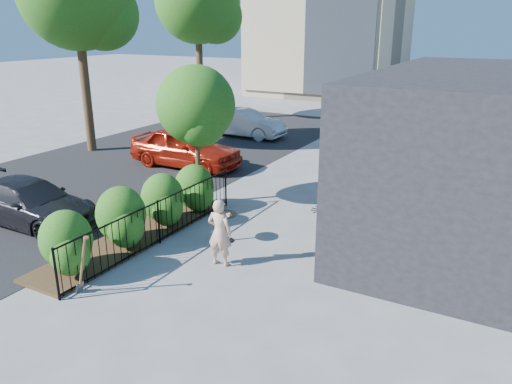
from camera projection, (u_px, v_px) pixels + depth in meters
The scene contains 14 objects.
ground at pixel (212, 256), 11.36m from camera, with size 120.00×120.00×0.00m, color gray.
shop_building at pixel (505, 157), 11.95m from camera, with size 6.22×9.00×4.00m.
fence at pixel (159, 222), 11.87m from camera, with size 0.05×6.05×1.10m.
planting_bed at pixel (138, 236), 12.36m from camera, with size 1.30×6.00×0.08m, color #382616.
shrubs at pixel (142, 211), 12.18m from camera, with size 1.10×5.60×1.24m.
patio_tree at pixel (197, 110), 13.79m from camera, with size 2.20×2.20×3.94m.
street at pixel (90, 179), 17.05m from camera, with size 9.00×30.00×0.01m, color black.
street_tree_far at pixel (198, 6), 25.60m from camera, with size 4.40×4.40×8.28m.
cafe_table at pixel (225, 222), 12.02m from camera, with size 0.56×0.56×0.75m.
woman at pixel (220, 233), 10.74m from camera, with size 0.56×0.36×1.52m, color tan.
shovel at pixel (82, 268), 9.60m from camera, with size 0.44×0.17×1.30m.
car_red at pixel (185, 147), 18.31m from camera, with size 1.72×4.27×1.46m, color #9F1B0D.
car_silver at pixel (244, 123), 23.27m from camera, with size 1.36×3.89×1.28m, color #B4B4B9.
car_darkgrey at pixel (30, 202), 13.08m from camera, with size 1.63×4.02×1.17m, color black.
Camera 1 is at (5.85, -8.54, 5.02)m, focal length 35.00 mm.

